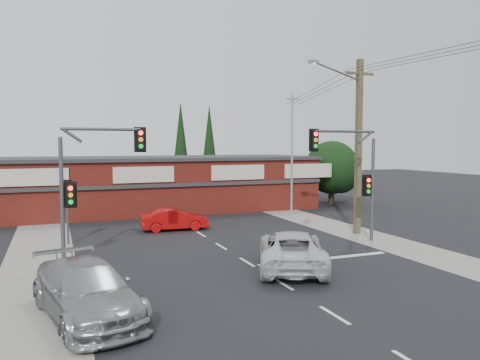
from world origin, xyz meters
name	(u,v)px	position (x,y,z in m)	size (l,w,h in m)	color
ground	(240,258)	(0.00, 0.00, 0.00)	(120.00, 120.00, 0.00)	black
road_strip	(207,238)	(0.00, 5.00, 0.01)	(14.00, 70.00, 0.01)	black
verge_left	(41,251)	(-8.50, 5.00, 0.01)	(3.00, 70.00, 0.02)	gray
verge_right	(337,228)	(8.50, 5.00, 0.01)	(3.00, 70.00, 0.02)	gray
stop_line	(324,259)	(3.50, -1.50, 0.01)	(6.50, 0.35, 0.01)	silver
white_suv	(292,250)	(1.36, -2.35, 0.79)	(2.63, 5.70, 1.58)	silver
silver_suv	(87,291)	(-6.98, -5.06, 0.83)	(2.31, 5.69, 1.65)	gray
red_sedan	(175,219)	(-1.08, 8.03, 0.66)	(1.39, 3.99, 1.32)	#B10B0A
lane_dashes	(263,272)	(0.00, -2.50, 0.01)	(0.12, 32.59, 0.01)	silver
shop_building	(148,184)	(-0.99, 16.99, 2.13)	(27.30, 8.40, 4.22)	#49130E
tree_cluster	(331,171)	(14.69, 15.44, 2.90)	(5.90, 5.10, 5.50)	#2D2116
conifer_near	(181,141)	(3.50, 24.00, 5.48)	(1.80, 1.80, 9.25)	#2D2116
conifer_far	(209,142)	(7.00, 26.00, 5.48)	(1.80, 1.80, 9.25)	#2D2116
traffic_mast_left	(87,173)	(-6.43, 2.00, 3.93)	(3.77, 0.27, 5.97)	#47494C
traffic_mast_right	(355,168)	(6.86, 1.00, 3.95)	(3.96, 0.27, 5.97)	#47494C
pedestal_signal	(67,199)	(-7.20, 6.01, 2.41)	(0.55, 0.27, 3.38)	#47494C
utility_pole	(357,141)	(8.36, 2.99, 5.40)	(4.38, 0.59, 10.00)	brown
steel_pole	(292,151)	(9.00, 12.00, 4.70)	(1.20, 0.16, 9.00)	gray
power_lines	(432,60)	(8.47, -2.47, 9.04)	(2.01, 29.00, 1.22)	black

